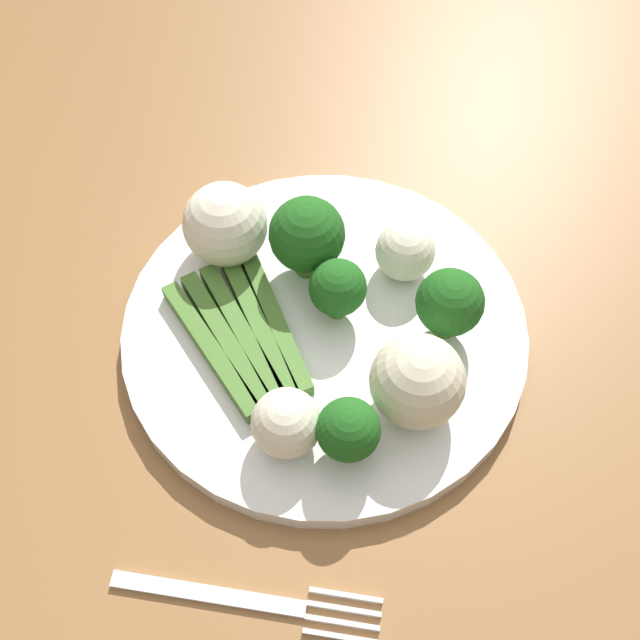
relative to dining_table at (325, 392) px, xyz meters
The scene contains 13 objects.
ground_plane 0.69m from the dining_table, ahead, with size 6.00×6.00×0.02m, color gray.
dining_table is the anchor object (origin of this frame).
plate 0.11m from the dining_table, 32.78° to the right, with size 0.29×0.29×0.01m, color white.
asparagus_bundle 0.13m from the dining_table, 66.97° to the right, with size 0.14×0.12×0.01m.
broccoli_outer_edge 0.14m from the dining_table, 132.30° to the left, with size 0.04×0.04×0.05m.
broccoli_right 0.16m from the dining_table, 157.28° to the right, with size 0.06×0.06×0.07m.
broccoli_back_right 0.18m from the dining_table, 14.04° to the left, with size 0.04×0.04×0.05m.
broccoli_near_center 0.17m from the dining_table, 86.69° to the left, with size 0.05×0.05×0.06m.
cauliflower_edge 0.15m from the dining_table, 133.47° to the left, with size 0.04×0.04×0.04m, color silver.
cauliflower_mid 0.17m from the dining_table, 123.60° to the right, with size 0.06×0.06×0.06m, color white.
cauliflower_front 0.17m from the dining_table, 46.78° to the left, with size 0.06×0.06×0.06m, color beige.
cauliflower_left 0.17m from the dining_table, ahead, with size 0.05×0.05×0.05m, color silver.
fork 0.22m from the dining_table, ahead, with size 0.03×0.17×0.00m.
Camera 1 is at (0.31, 0.03, 1.27)m, focal length 44.77 mm.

